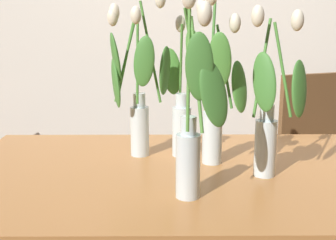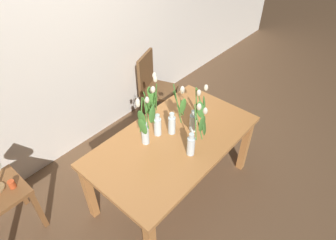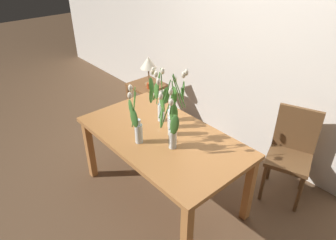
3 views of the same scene
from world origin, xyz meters
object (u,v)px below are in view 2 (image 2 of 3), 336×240
(tulip_vase_4, at_px, (195,138))
(dining_chair, at_px, (153,84))
(tulip_vase_0, at_px, (155,114))
(tulip_vase_3, at_px, (196,116))
(side_table, at_px, (1,200))
(tulip_vase_1, at_px, (175,118))
(pillar_candle, at_px, (12,184))
(tulip_vase_2, at_px, (146,124))
(dining_table, at_px, (174,146))

(tulip_vase_4, xyz_separation_m, dining_chair, (0.81, 1.24, -0.40))
(tulip_vase_0, relative_size, tulip_vase_3, 1.11)
(side_table, bearing_deg, tulip_vase_1, -29.88)
(dining_chair, xyz_separation_m, side_table, (-2.09, -0.16, -0.09))
(side_table, distance_m, pillar_candle, 0.21)
(tulip_vase_4, xyz_separation_m, pillar_candle, (-1.16, 1.03, -0.34))
(tulip_vase_0, bearing_deg, tulip_vase_2, -163.24)
(tulip_vase_1, height_order, tulip_vase_3, tulip_vase_1)
(tulip_vase_3, height_order, side_table, tulip_vase_3)
(dining_table, xyz_separation_m, tulip_vase_2, (-0.21, 0.14, 0.32))
(dining_chair, distance_m, pillar_candle, 1.98)
(tulip_vase_0, bearing_deg, side_table, 153.19)
(tulip_vase_2, bearing_deg, dining_table, -33.64)
(tulip_vase_3, xyz_separation_m, dining_chair, (0.56, 1.07, -0.39))
(tulip_vase_1, distance_m, tulip_vase_4, 0.31)
(tulip_vase_2, height_order, tulip_vase_3, tulip_vase_2)
(tulip_vase_0, distance_m, dining_chair, 1.22)
(dining_table, xyz_separation_m, tulip_vase_0, (-0.04, 0.19, 0.31))
(tulip_vase_3, bearing_deg, tulip_vase_2, 152.55)
(pillar_candle, bearing_deg, dining_chair, 6.32)
(tulip_vase_0, height_order, pillar_candle, tulip_vase_0)
(tulip_vase_4, distance_m, pillar_candle, 1.59)
(dining_table, height_order, tulip_vase_3, tulip_vase_3)
(tulip_vase_0, relative_size, tulip_vase_1, 1.00)
(tulip_vase_0, distance_m, tulip_vase_4, 0.44)
(side_table, bearing_deg, tulip_vase_3, -30.92)
(dining_table, relative_size, tulip_vase_0, 2.75)
(tulip_vase_2, distance_m, dining_chair, 1.38)
(pillar_candle, bearing_deg, tulip_vase_1, -30.25)
(tulip_vase_0, xyz_separation_m, dining_chair, (0.81, 0.81, -0.43))
(tulip_vase_0, distance_m, pillar_candle, 1.35)
(side_table, bearing_deg, dining_table, -32.40)
(dining_table, relative_size, tulip_vase_2, 2.75)
(tulip_vase_3, xyz_separation_m, side_table, (-1.53, 0.92, -0.48))
(tulip_vase_2, bearing_deg, side_table, 147.83)
(dining_table, bearing_deg, tulip_vase_1, 33.28)
(dining_table, distance_m, tulip_vase_1, 0.29)
(tulip_vase_3, distance_m, side_table, 1.85)
(tulip_vase_3, bearing_deg, tulip_vase_0, 132.73)
(tulip_vase_3, distance_m, dining_chair, 1.28)
(tulip_vase_1, bearing_deg, tulip_vase_2, 160.62)
(tulip_vase_1, relative_size, tulip_vase_3, 1.11)
(side_table, height_order, pillar_candle, pillar_candle)
(tulip_vase_3, distance_m, pillar_candle, 1.68)
(tulip_vase_2, distance_m, tulip_vase_4, 0.43)
(tulip_vase_2, height_order, tulip_vase_4, tulip_vase_2)
(tulip_vase_1, xyz_separation_m, tulip_vase_2, (-0.27, 0.10, 0.05))
(tulip_vase_3, bearing_deg, side_table, 149.08)
(dining_table, distance_m, pillar_candle, 1.43)
(dining_table, distance_m, tulip_vase_3, 0.35)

